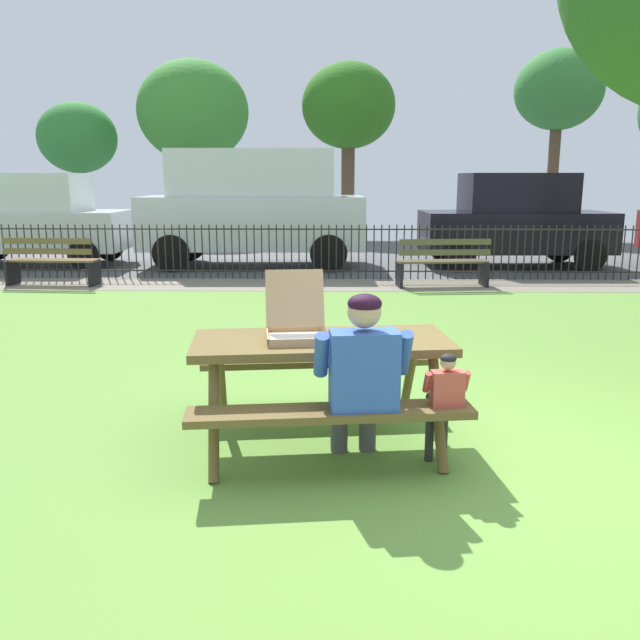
% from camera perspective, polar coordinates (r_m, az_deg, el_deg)
% --- Properties ---
extents(ground, '(28.00, 12.04, 0.02)m').
position_cam_1_polar(ground, '(6.61, 10.70, -4.48)').
color(ground, '#699A3F').
extents(cobblestone_walkway, '(28.00, 1.40, 0.01)m').
position_cam_1_polar(cobblestone_walkway, '(11.77, 6.58, 3.02)').
color(cobblestone_walkway, gray).
extents(street_asphalt, '(28.00, 7.69, 0.01)m').
position_cam_1_polar(street_asphalt, '(16.25, 5.15, 5.59)').
color(street_asphalt, '#515154').
extents(picnic_table_foreground, '(1.96, 1.68, 0.79)m').
position_cam_1_polar(picnic_table_foreground, '(4.63, 0.14, -3.71)').
color(picnic_table_foreground, brown).
rests_on(picnic_table_foreground, ground).
extents(pizza_box_open, '(0.48, 0.55, 0.46)m').
position_cam_1_polar(pizza_box_open, '(4.62, -2.10, -0.17)').
color(pizza_box_open, tan).
rests_on(pizza_box_open, picnic_table_foreground).
extents(adult_at_table, '(0.63, 0.62, 1.19)m').
position_cam_1_polar(adult_at_table, '(4.16, 3.64, -4.73)').
color(adult_at_table, '#4A4A4A').
rests_on(adult_at_table, ground).
extents(child_at_table, '(0.30, 0.30, 0.80)m').
position_cam_1_polar(child_at_table, '(4.29, 10.77, -6.70)').
color(child_at_table, '#2C2C2C').
rests_on(child_at_table, ground).
extents(iron_fence_streetside, '(22.53, 0.03, 1.02)m').
position_cam_1_polar(iron_fence_streetside, '(12.39, 6.35, 5.94)').
color(iron_fence_streetside, '#2D2823').
rests_on(iron_fence_streetside, ground).
extents(park_bench_left, '(1.62, 0.55, 0.85)m').
position_cam_1_polar(park_bench_left, '(12.58, -22.40, 4.71)').
color(park_bench_left, brown).
rests_on(park_bench_left, ground).
extents(park_bench_center, '(1.63, 0.61, 0.85)m').
position_cam_1_polar(park_bench_center, '(11.67, 10.66, 4.90)').
color(park_bench_center, brown).
rests_on(park_bench_center, ground).
extents(parked_car_left, '(3.95, 1.92, 1.98)m').
position_cam_1_polar(parked_car_left, '(15.61, -23.72, 8.09)').
color(parked_car_left, silver).
rests_on(parked_car_left, ground).
extents(parked_car_center, '(4.76, 2.19, 2.46)m').
position_cam_1_polar(parked_car_center, '(14.26, -5.83, 9.94)').
color(parked_car_center, silver).
rests_on(parked_car_center, ground).
extents(parked_car_right, '(3.95, 1.92, 1.98)m').
position_cam_1_polar(parked_car_right, '(14.68, 16.66, 8.41)').
color(parked_car_right, black).
rests_on(parked_car_right, ground).
extents(far_tree_left, '(2.49, 2.49, 4.27)m').
position_cam_1_polar(far_tree_left, '(23.17, -20.42, 14.64)').
color(far_tree_left, brown).
rests_on(far_tree_left, ground).
extents(far_tree_midleft, '(3.52, 3.52, 5.54)m').
position_cam_1_polar(far_tree_midleft, '(22.15, -11.02, 17.37)').
color(far_tree_midleft, brown).
rests_on(far_tree_midleft, ground).
extents(far_tree_center, '(2.95, 2.95, 5.45)m').
position_cam_1_polar(far_tree_center, '(21.70, 2.51, 18.05)').
color(far_tree_center, brown).
rests_on(far_tree_center, ground).
extents(far_tree_midright, '(2.72, 2.72, 5.80)m').
position_cam_1_polar(far_tree_midright, '(22.83, 20.13, 18.20)').
color(far_tree_midright, brown).
rests_on(far_tree_midright, ground).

